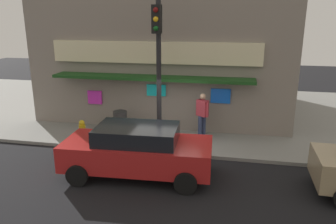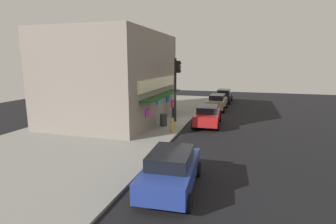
{
  "view_description": "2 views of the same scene",
  "coord_description": "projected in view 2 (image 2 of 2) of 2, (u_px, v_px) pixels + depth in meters",
  "views": [
    {
      "loc": [
        2.27,
        -10.42,
        4.67
      ],
      "look_at": [
        -0.18,
        1.73,
        1.09
      ],
      "focal_mm": 35.12,
      "sensor_mm": 36.0,
      "label": 1
    },
    {
      "loc": [
        -21.09,
        -4.38,
        5.03
      ],
      "look_at": [
        -1.28,
        1.44,
        1.07
      ],
      "focal_mm": 28.22,
      "sensor_mm": 36.0,
      "label": 2
    }
  ],
  "objects": [
    {
      "name": "parked_car_red",
      "position": [
        208.0,
        115.0,
        21.01
      ],
      "size": [
        4.52,
        2.22,
        1.57
      ],
      "color": "#AD1E1E",
      "rests_on": "ground_plane"
    },
    {
      "name": "ground_plane",
      "position": [
        189.0,
        123.0,
        22.03
      ],
      "size": [
        49.18,
        49.18,
        0.0
      ],
      "primitive_type": "plane",
      "color": "black"
    },
    {
      "name": "pedestrian",
      "position": [
        174.0,
        106.0,
        23.38
      ],
      "size": [
        0.53,
        0.44,
        1.78
      ],
      "color": "navy",
      "rests_on": "sidewalk"
    },
    {
      "name": "fire_hydrant",
      "position": [
        172.0,
        125.0,
        18.99
      ],
      "size": [
        0.5,
        0.26,
        0.8
      ],
      "color": "gold",
      "rests_on": "sidewalk"
    },
    {
      "name": "sidewalk",
      "position": [
        127.0,
        118.0,
        23.59
      ],
      "size": [
        32.79,
        11.33,
        0.13
      ],
      "primitive_type": "cube",
      "color": "gray",
      "rests_on": "ground_plane"
    },
    {
      "name": "trash_can",
      "position": [
        163.0,
        120.0,
        20.36
      ],
      "size": [
        0.55,
        0.55,
        0.93
      ],
      "primitive_type": "cylinder",
      "color": "#2D2D2D",
      "rests_on": "sidewalk"
    },
    {
      "name": "parked_car_blue",
      "position": [
        171.0,
        170.0,
        10.44
      ],
      "size": [
        4.28,
        2.28,
        1.59
      ],
      "color": "navy",
      "rests_on": "ground_plane"
    },
    {
      "name": "traffic_light",
      "position": [
        177.0,
        82.0,
        21.29
      ],
      "size": [
        0.32,
        0.58,
        5.16
      ],
      "color": "black",
      "rests_on": "sidewalk"
    },
    {
      "name": "parked_car_black",
      "position": [
        224.0,
        96.0,
        32.91
      ],
      "size": [
        4.24,
        2.0,
        1.61
      ],
      "color": "black",
      "rests_on": "ground_plane"
    },
    {
      "name": "corner_building",
      "position": [
        114.0,
        77.0,
        22.21
      ],
      "size": [
        11.16,
        8.69,
        7.23
      ],
      "color": "gray",
      "rests_on": "sidewalk"
    },
    {
      "name": "parked_car_tan",
      "position": [
        217.0,
        102.0,
        27.81
      ],
      "size": [
        4.44,
        2.0,
        1.62
      ],
      "color": "#9E8966",
      "rests_on": "ground_plane"
    }
  ]
}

